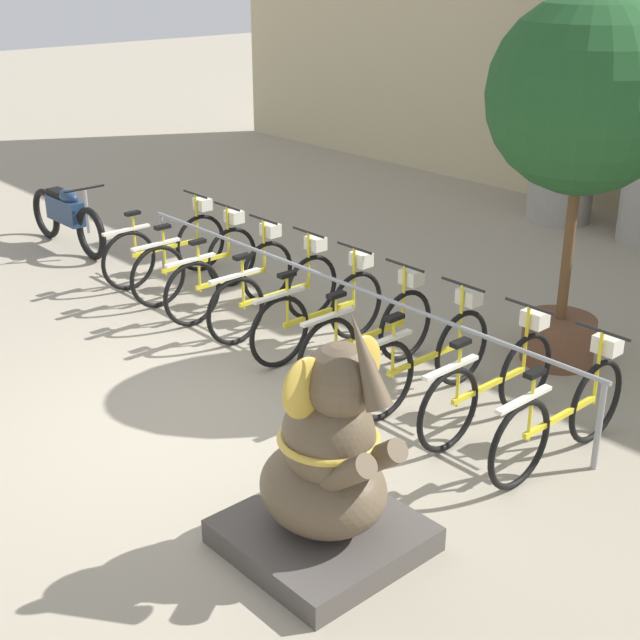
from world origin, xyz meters
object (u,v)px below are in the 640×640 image
(bicycle_7, at_px, (491,383))
(bicycle_3, at_px, (277,293))
(bicycle_2, at_px, (233,277))
(potted_tree, at_px, (584,106))
(bicycle_1, at_px, (198,261))
(bicycle_0, at_px, (168,247))
(bicycle_4, at_px, (322,312))
(bicycle_6, at_px, (427,357))
(bicycle_8, at_px, (563,414))
(bicycle_5, at_px, (371,333))
(motorcycle, at_px, (67,215))
(elephant_statue, at_px, (328,471))

(bicycle_7, bearing_deg, bicycle_3, 179.91)
(bicycle_2, relative_size, potted_tree, 0.51)
(bicycle_1, height_order, bicycle_2, same)
(bicycle_1, xyz_separation_m, bicycle_2, (0.70, -0.02, 0.00))
(bicycle_0, bearing_deg, bicycle_4, -0.34)
(bicycle_6, bearing_deg, bicycle_0, 179.62)
(bicycle_8, bearing_deg, bicycle_6, 179.83)
(potted_tree, bearing_deg, bicycle_0, -161.08)
(bicycle_5, bearing_deg, motorcycle, -176.94)
(bicycle_3, distance_m, elephant_statue, 3.77)
(bicycle_5, bearing_deg, bicycle_1, -179.83)
(bicycle_4, height_order, bicycle_7, same)
(bicycle_0, bearing_deg, bicycle_5, -0.54)
(bicycle_1, bearing_deg, bicycle_6, 0.22)
(bicycle_1, height_order, bicycle_7, same)
(bicycle_4, distance_m, elephant_statue, 3.21)
(bicycle_1, distance_m, bicycle_7, 4.19)
(bicycle_3, height_order, elephant_statue, elephant_statue)
(bicycle_4, bearing_deg, bicycle_7, 0.02)
(bicycle_0, height_order, bicycle_2, same)
(bicycle_3, relative_size, potted_tree, 0.51)
(bicycle_2, height_order, bicycle_5, same)
(elephant_statue, relative_size, potted_tree, 0.53)
(bicycle_0, relative_size, bicycle_2, 1.00)
(bicycle_4, height_order, bicycle_8, same)
(bicycle_1, distance_m, bicycle_5, 2.79)
(bicycle_1, bearing_deg, bicycle_8, 0.11)
(bicycle_0, distance_m, motorcycle, 1.96)
(motorcycle, xyz_separation_m, potted_tree, (6.43, 1.86, 2.00))
(bicycle_3, relative_size, bicycle_4, 1.00)
(bicycle_7, height_order, motorcycle, bicycle_7)
(motorcycle, bearing_deg, elephant_statue, -14.23)
(bicycle_1, distance_m, bicycle_6, 3.49)
(bicycle_2, distance_m, bicycle_4, 1.40)
(elephant_statue, bearing_deg, bicycle_8, 79.63)
(bicycle_2, relative_size, bicycle_4, 1.00)
(bicycle_2, distance_m, motorcycle, 3.34)
(elephant_statue, xyz_separation_m, motorcycle, (-7.13, 1.81, -0.15))
(bicycle_2, distance_m, bicycle_3, 0.70)
(motorcycle, bearing_deg, bicycle_1, 6.12)
(bicycle_2, xyz_separation_m, bicycle_4, (1.40, 0.04, 0.00))
(bicycle_8, distance_m, potted_tree, 2.80)
(bicycle_3, relative_size, bicycle_7, 1.00)
(bicycle_4, relative_size, potted_tree, 0.51)
(bicycle_4, distance_m, bicycle_6, 1.40)
(bicycle_4, bearing_deg, bicycle_6, -0.45)
(bicycle_4, bearing_deg, bicycle_2, -178.18)
(elephant_statue, distance_m, motorcycle, 7.36)
(bicycle_3, height_order, bicycle_7, same)
(bicycle_0, relative_size, bicycle_3, 1.00)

